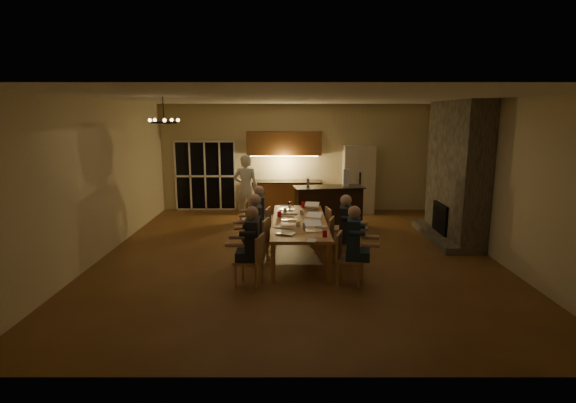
# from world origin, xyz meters

# --- Properties ---
(floor) EXTENTS (9.00, 9.00, 0.00)m
(floor) POSITION_xyz_m (0.00, 0.00, 0.00)
(floor) COLOR brown
(floor) RESTS_ON ground
(back_wall) EXTENTS (8.00, 0.04, 3.20)m
(back_wall) POSITION_xyz_m (0.00, 4.52, 1.60)
(back_wall) COLOR beige
(back_wall) RESTS_ON ground
(left_wall) EXTENTS (0.04, 9.00, 3.20)m
(left_wall) POSITION_xyz_m (-4.02, 0.00, 1.60)
(left_wall) COLOR beige
(left_wall) RESTS_ON ground
(right_wall) EXTENTS (0.04, 9.00, 3.20)m
(right_wall) POSITION_xyz_m (4.02, 0.00, 1.60)
(right_wall) COLOR beige
(right_wall) RESTS_ON ground
(ceiling) EXTENTS (8.00, 9.00, 0.04)m
(ceiling) POSITION_xyz_m (0.00, 0.00, 3.22)
(ceiling) COLOR white
(ceiling) RESTS_ON back_wall
(french_doors) EXTENTS (1.86, 0.08, 2.10)m
(french_doors) POSITION_xyz_m (-2.70, 4.47, 1.05)
(french_doors) COLOR black
(french_doors) RESTS_ON ground
(fireplace) EXTENTS (0.58, 2.50, 3.20)m
(fireplace) POSITION_xyz_m (3.70, 1.20, 1.60)
(fireplace) COLOR #665E50
(fireplace) RESTS_ON ground
(kitchenette) EXTENTS (2.24, 0.68, 2.40)m
(kitchenette) POSITION_xyz_m (-0.30, 4.20, 1.20)
(kitchenette) COLOR brown
(kitchenette) RESTS_ON ground
(refrigerator) EXTENTS (0.90, 0.68, 2.00)m
(refrigerator) POSITION_xyz_m (1.90, 4.15, 1.00)
(refrigerator) COLOR beige
(refrigerator) RESTS_ON ground
(dining_table) EXTENTS (1.10, 3.13, 0.75)m
(dining_table) POSITION_xyz_m (0.05, -0.08, 0.38)
(dining_table) COLOR #BA784A
(dining_table) RESTS_ON ground
(bar_island) EXTENTS (1.85, 0.95, 1.08)m
(bar_island) POSITION_xyz_m (0.85, 2.27, 0.54)
(bar_island) COLOR black
(bar_island) RESTS_ON ground
(chair_left_near) EXTENTS (0.53, 0.53, 0.89)m
(chair_left_near) POSITION_xyz_m (-0.85, -1.74, 0.45)
(chair_left_near) COLOR tan
(chair_left_near) RESTS_ON ground
(chair_left_mid) EXTENTS (0.52, 0.52, 0.89)m
(chair_left_mid) POSITION_xyz_m (-0.81, -0.54, 0.45)
(chair_left_mid) COLOR tan
(chair_left_mid) RESTS_ON ground
(chair_left_far) EXTENTS (0.51, 0.51, 0.89)m
(chair_left_far) POSITION_xyz_m (-0.82, 0.55, 0.45)
(chair_left_far) COLOR tan
(chair_left_far) RESTS_ON ground
(chair_right_near) EXTENTS (0.55, 0.55, 0.89)m
(chair_right_near) POSITION_xyz_m (0.89, -1.65, 0.45)
(chair_right_near) COLOR tan
(chair_right_near) RESTS_ON ground
(chair_right_mid) EXTENTS (0.54, 0.54, 0.89)m
(chair_right_mid) POSITION_xyz_m (0.87, -0.52, 0.45)
(chair_right_mid) COLOR tan
(chair_right_mid) RESTS_ON ground
(chair_right_far) EXTENTS (0.51, 0.51, 0.89)m
(chair_right_far) POSITION_xyz_m (0.89, 0.51, 0.45)
(chair_right_far) COLOR tan
(chair_right_far) RESTS_ON ground
(person_left_near) EXTENTS (0.61, 0.61, 1.38)m
(person_left_near) POSITION_xyz_m (-0.79, -1.70, 0.69)
(person_left_near) COLOR #23252E
(person_left_near) RESTS_ON ground
(person_right_near) EXTENTS (0.69, 0.69, 1.38)m
(person_right_near) POSITION_xyz_m (0.94, -1.66, 0.69)
(person_right_near) COLOR navy
(person_right_near) RESTS_ON ground
(person_left_mid) EXTENTS (0.68, 0.68, 1.38)m
(person_left_mid) POSITION_xyz_m (-0.81, -0.54, 0.69)
(person_left_mid) COLOR #353A3F
(person_left_mid) RESTS_ON ground
(person_right_mid) EXTENTS (0.68, 0.68, 1.38)m
(person_right_mid) POSITION_xyz_m (0.93, -0.60, 0.69)
(person_right_mid) COLOR #23252E
(person_right_mid) RESTS_ON ground
(person_left_far) EXTENTS (0.63, 0.63, 1.38)m
(person_left_far) POSITION_xyz_m (-0.81, 0.50, 0.69)
(person_left_far) COLOR navy
(person_left_far) RESTS_ON ground
(standing_person) EXTENTS (0.72, 0.52, 1.84)m
(standing_person) POSITION_xyz_m (-1.32, 2.95, 0.92)
(standing_person) COLOR white
(standing_person) RESTS_ON ground
(chandelier) EXTENTS (0.53, 0.53, 0.03)m
(chandelier) POSITION_xyz_m (-2.39, -0.96, 2.75)
(chandelier) COLOR black
(chandelier) RESTS_ON ceiling
(laptop_a) EXTENTS (0.39, 0.37, 0.23)m
(laptop_a) POSITION_xyz_m (-0.22, -1.13, 0.86)
(laptop_a) COLOR silver
(laptop_a) RESTS_ON dining_table
(laptop_b) EXTENTS (0.36, 0.33, 0.23)m
(laptop_b) POSITION_xyz_m (0.30, -0.93, 0.86)
(laptop_b) COLOR silver
(laptop_b) RESTS_ON dining_table
(laptop_c) EXTENTS (0.35, 0.32, 0.23)m
(laptop_c) POSITION_xyz_m (-0.17, 0.01, 0.86)
(laptop_c) COLOR silver
(laptop_c) RESTS_ON dining_table
(laptop_d) EXTENTS (0.39, 0.37, 0.23)m
(laptop_d) POSITION_xyz_m (0.32, -0.21, 0.86)
(laptop_d) COLOR silver
(laptop_d) RESTS_ON dining_table
(laptop_e) EXTENTS (0.37, 0.34, 0.23)m
(laptop_e) POSITION_xyz_m (-0.20, 0.97, 0.86)
(laptop_e) COLOR silver
(laptop_e) RESTS_ON dining_table
(laptop_f) EXTENTS (0.37, 0.33, 0.23)m
(laptop_f) POSITION_xyz_m (0.35, 0.90, 0.86)
(laptop_f) COLOR silver
(laptop_f) RESTS_ON dining_table
(mug_front) EXTENTS (0.09, 0.09, 0.10)m
(mug_front) POSITION_xyz_m (0.01, -0.57, 0.80)
(mug_front) COLOR silver
(mug_front) RESTS_ON dining_table
(mug_mid) EXTENTS (0.08, 0.08, 0.10)m
(mug_mid) POSITION_xyz_m (0.11, 0.48, 0.80)
(mug_mid) COLOR silver
(mug_mid) RESTS_ON dining_table
(mug_back) EXTENTS (0.08, 0.08, 0.10)m
(mug_back) POSITION_xyz_m (-0.25, 0.70, 0.80)
(mug_back) COLOR silver
(mug_back) RESTS_ON dining_table
(redcup_near) EXTENTS (0.08, 0.08, 0.12)m
(redcup_near) POSITION_xyz_m (0.47, -1.34, 0.81)
(redcup_near) COLOR red
(redcup_near) RESTS_ON dining_table
(redcup_mid) EXTENTS (0.09, 0.09, 0.12)m
(redcup_mid) POSITION_xyz_m (-0.37, 0.28, 0.81)
(redcup_mid) COLOR red
(redcup_mid) RESTS_ON dining_table
(redcup_far) EXTENTS (0.09, 0.09, 0.12)m
(redcup_far) POSITION_xyz_m (0.17, 1.25, 0.81)
(redcup_far) COLOR red
(redcup_far) RESTS_ON dining_table
(can_silver) EXTENTS (0.06, 0.06, 0.12)m
(can_silver) POSITION_xyz_m (0.12, -0.82, 0.81)
(can_silver) COLOR #B2B2B7
(can_silver) RESTS_ON dining_table
(can_cola) EXTENTS (0.07, 0.07, 0.12)m
(can_cola) POSITION_xyz_m (-0.15, 1.31, 0.81)
(can_cola) COLOR #3F0F0C
(can_cola) RESTS_ON dining_table
(plate_near) EXTENTS (0.23, 0.23, 0.02)m
(plate_near) POSITION_xyz_m (0.46, -0.63, 0.76)
(plate_near) COLOR silver
(plate_near) RESTS_ON dining_table
(plate_left) EXTENTS (0.28, 0.28, 0.02)m
(plate_left) POSITION_xyz_m (-0.22, -1.03, 0.76)
(plate_left) COLOR silver
(plate_left) RESTS_ON dining_table
(plate_far) EXTENTS (0.23, 0.23, 0.02)m
(plate_far) POSITION_xyz_m (0.49, 0.61, 0.76)
(plate_far) COLOR silver
(plate_far) RESTS_ON dining_table
(notepad) EXTENTS (0.20, 0.25, 0.01)m
(notepad) POSITION_xyz_m (0.22, -1.60, 0.76)
(notepad) COLOR white
(notepad) RESTS_ON dining_table
(bar_bottle) EXTENTS (0.07, 0.07, 0.24)m
(bar_bottle) POSITION_xyz_m (0.32, 2.13, 1.20)
(bar_bottle) COLOR #99999E
(bar_bottle) RESTS_ON bar_island
(bar_blender) EXTENTS (0.15, 0.15, 0.45)m
(bar_blender) POSITION_xyz_m (1.30, 2.32, 1.30)
(bar_blender) COLOR silver
(bar_blender) RESTS_ON bar_island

